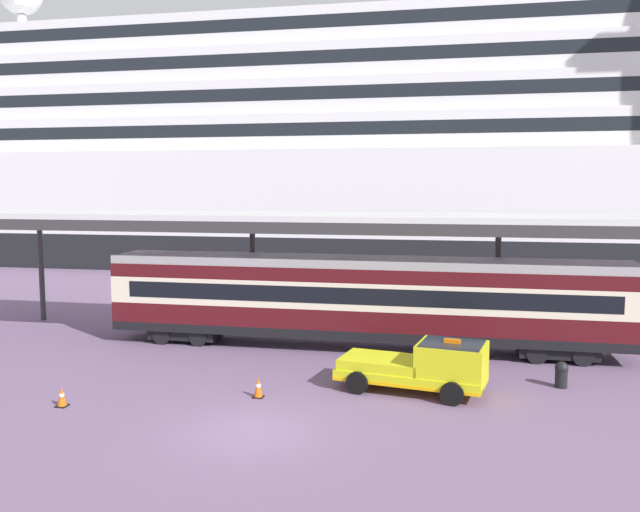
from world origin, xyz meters
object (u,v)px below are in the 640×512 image
(train_carriage, at_px, (363,298))
(traffic_cone_near, at_px, (62,397))
(service_truck, at_px, (425,365))
(cruise_ship, at_px, (402,155))
(traffic_cone_mid, at_px, (258,387))
(quay_bollard, at_px, (561,374))

(train_carriage, height_order, traffic_cone_near, train_carriage)
(traffic_cone_near, bearing_deg, service_truck, 18.33)
(cruise_ship, relative_size, service_truck, 26.92)
(train_carriage, relative_size, traffic_cone_near, 33.49)
(cruise_ship, relative_size, traffic_cone_mid, 198.73)
(train_carriage, relative_size, traffic_cone_mid, 31.09)
(cruise_ship, xyz_separation_m, quay_bollard, (9.05, -40.70, -9.77))
(service_truck, bearing_deg, train_carriage, 117.48)
(traffic_cone_mid, distance_m, quay_bollard, 10.97)
(cruise_ship, xyz_separation_m, traffic_cone_near, (-7.54, -46.19, -9.95))
(cruise_ship, bearing_deg, train_carriage, -88.14)
(quay_bollard, bearing_deg, traffic_cone_near, -161.69)
(traffic_cone_near, distance_m, quay_bollard, 17.48)
(traffic_cone_near, xyz_separation_m, quay_bollard, (16.59, 5.49, 0.18))
(quay_bollard, bearing_deg, traffic_cone_mid, -162.56)
(service_truck, bearing_deg, traffic_cone_near, -161.67)
(service_truck, bearing_deg, quay_bollard, 18.29)
(train_carriage, xyz_separation_m, service_truck, (3.04, -5.84, -1.32))
(service_truck, height_order, traffic_cone_near, service_truck)
(traffic_cone_mid, relative_size, quay_bollard, 0.77)
(train_carriage, bearing_deg, traffic_cone_near, -131.85)
(cruise_ship, height_order, service_truck, cruise_ship)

